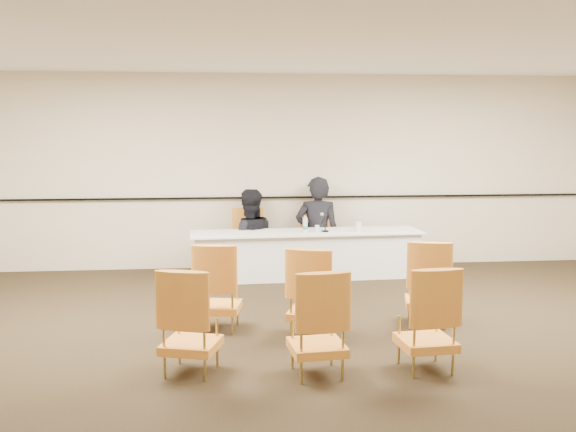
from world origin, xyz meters
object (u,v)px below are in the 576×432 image
object	(u,v)px
water_bottle	(305,224)
aud_chair_back_mid	(317,322)
aud_chair_front_mid	(312,292)
aud_chair_back_left	(191,320)
panelist_main_chair	(317,239)
panelist_second	(249,245)
aud_chair_front_right	(427,282)
microphone	(325,223)
coffee_cup	(358,227)
panel_table	(307,254)
panelist_second_chair	(249,240)
aud_chair_front_left	(218,286)
panelist_main	(317,237)
aud_chair_back_right	(426,318)
drinking_glass	(317,228)

from	to	relation	value
water_bottle	aud_chair_back_mid	xyz separation A→B (m)	(-0.38, -3.76, -0.32)
aud_chair_front_mid	aud_chair_back_left	xyz separation A→B (m)	(-1.19, -0.89, 0.00)
panelist_main_chair	aud_chair_back_mid	xyz separation A→B (m)	(-0.65, -4.35, 0.00)
panelist_second	water_bottle	size ratio (longest dim) A/B	7.04
aud_chair_front_mid	aud_chair_front_right	world-z (taller)	same
microphone	coffee_cup	distance (m)	0.50
panel_table	aud_chair_back_left	world-z (taller)	aud_chair_back_left
panelist_second	panelist_second_chair	world-z (taller)	panelist_second
panelist_main_chair	aud_chair_front_right	xyz separation A→B (m)	(0.77, -3.01, 0.00)
aud_chair_front_left	aud_chair_front_mid	size ratio (longest dim) A/B	1.00
panelist_main	aud_chair_front_right	bearing A→B (deg)	115.70
aud_chair_front_mid	panelist_second_chair	bearing A→B (deg)	117.79
panelist_main_chair	panelist_second	world-z (taller)	panelist_second
microphone	aud_chair_back_left	xyz separation A→B (m)	(-1.76, -3.60, -0.33)
panelist_second_chair	aud_chair_back_left	distance (m)	4.19
panelist_main_chair	water_bottle	world-z (taller)	panelist_main_chair
panel_table	aud_chair_back_right	world-z (taller)	aud_chair_back_right
water_bottle	panelist_main_chair	bearing A→B (deg)	65.47
panelist_second	aud_chair_front_right	distance (m)	3.48
aud_chair_front_mid	aud_chair_front_right	bearing A→B (deg)	31.33
panelist_second	microphone	world-z (taller)	panelist_second
panelist_second	aud_chair_front_right	xyz separation A→B (m)	(1.83, -2.96, 0.06)
water_bottle	aud_chair_front_left	bearing A→B (deg)	-117.73
aud_chair_front_mid	aud_chair_front_right	distance (m)	1.35
aud_chair_back_mid	drinking_glass	bearing A→B (deg)	75.93
water_bottle	aud_chair_front_right	xyz separation A→B (m)	(1.04, -2.42, -0.32)
aud_chair_front_mid	aud_chair_back_mid	bearing A→B (deg)	-76.76
coffee_cup	aud_chair_front_right	xyz separation A→B (m)	(0.25, -2.44, -0.26)
panelist_main_chair	aud_chair_front_mid	bearing A→B (deg)	-101.78
drinking_glass	panelist_main_chair	bearing A→B (deg)	81.00
panel_table	aud_chair_back_left	bearing A→B (deg)	-114.74
water_bottle	aud_chair_back_mid	size ratio (longest dim) A/B	0.25
panelist_second_chair	coffee_cup	world-z (taller)	panelist_second_chair
panelist_second_chair	coffee_cup	size ratio (longest dim) A/B	7.06
panelist_second	aud_chair_back_left	bearing A→B (deg)	75.27
drinking_glass	coffee_cup	bearing A→B (deg)	0.52
aud_chair_back_right	water_bottle	bearing A→B (deg)	94.35
aud_chair_front_right	aud_chair_back_right	size ratio (longest dim) A/B	1.00
aud_chair_back_left	drinking_glass	bearing A→B (deg)	82.11
drinking_glass	panelist_second	bearing A→B (deg)	151.34
panelist_second_chair	aud_chair_back_right	distance (m)	4.50
panelist_main	aud_chair_front_left	xyz separation A→B (m)	(-1.51, -2.95, -0.02)
aud_chair_front_mid	panelist_main_chair	bearing A→B (deg)	99.44
panelist_second	aud_chair_back_right	bearing A→B (deg)	102.59
drinking_glass	aud_chair_back_right	bearing A→B (deg)	-83.62
drinking_glass	coffee_cup	world-z (taller)	coffee_cup
aud_chair_back_mid	water_bottle	bearing A→B (deg)	78.56
panelist_second	panelist_main_chair	bearing A→B (deg)	176.99
drinking_glass	aud_chair_front_mid	world-z (taller)	aud_chair_front_mid
panelist_second_chair	water_bottle	distance (m)	1.01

